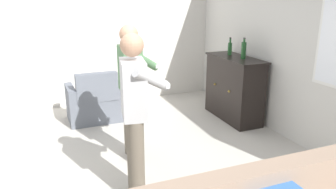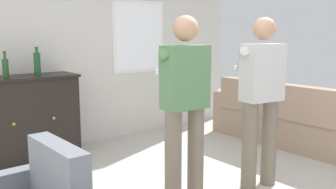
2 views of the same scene
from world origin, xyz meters
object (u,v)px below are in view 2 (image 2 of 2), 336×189
at_px(sideboard_cabinet, 28,120).
at_px(person_standing_right, 261,95).
at_px(person_standing_left, 184,102).
at_px(couch, 292,123).
at_px(bottle_wine_green, 37,63).
at_px(bottle_liquor_amber, 5,67).

xyz_separation_m(sideboard_cabinet, person_standing_right, (1.56, -2.13, 0.41)).
distance_m(person_standing_left, person_standing_right, 0.85).
distance_m(couch, bottle_wine_green, 3.36).
bearing_deg(bottle_wine_green, couch, -29.95).
distance_m(sideboard_cabinet, bottle_wine_green, 0.68).
relative_size(couch, sideboard_cabinet, 2.15).
relative_size(bottle_liquor_amber, person_standing_right, 0.17).
bearing_deg(bottle_wine_green, bottle_liquor_amber, -176.69).
height_order(sideboard_cabinet, bottle_liquor_amber, bottle_liquor_amber).
bearing_deg(couch, person_standing_right, -159.37).
bearing_deg(sideboard_cabinet, couch, -28.16).
xyz_separation_m(couch, person_standing_left, (-2.24, -0.34, 0.61)).
bearing_deg(sideboard_cabinet, person_standing_right, -53.71).
xyz_separation_m(bottle_wine_green, person_standing_left, (0.57, -1.96, -0.24)).
bearing_deg(sideboard_cabinet, bottle_liquor_amber, 178.00).
distance_m(bottle_liquor_amber, person_standing_left, 2.17).
distance_m(couch, bottle_liquor_amber, 3.65).
distance_m(sideboard_cabinet, bottle_liquor_amber, 0.66).
distance_m(bottle_wine_green, person_standing_left, 2.06).
xyz_separation_m(sideboard_cabinet, bottle_liquor_amber, (-0.20, 0.01, 0.63)).
bearing_deg(person_standing_left, bottle_wine_green, 106.26).
distance_m(bottle_wine_green, person_standing_right, 2.58).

